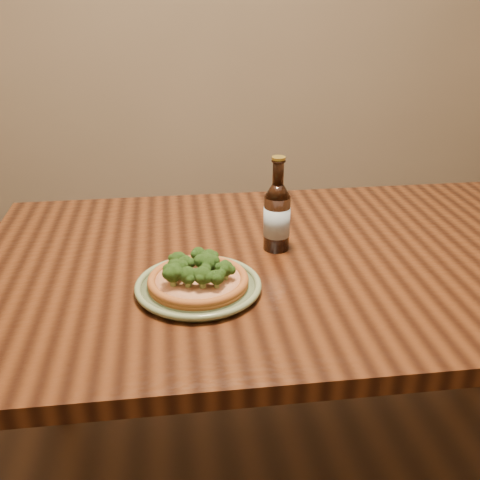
{
  "coord_description": "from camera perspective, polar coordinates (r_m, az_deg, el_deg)",
  "views": [
    {
      "loc": [
        -0.34,
        -1.06,
        1.35
      ],
      "look_at": [
        -0.19,
        0.06,
        0.82
      ],
      "focal_mm": 42.0,
      "sensor_mm": 36.0,
      "label": 1
    }
  ],
  "objects": [
    {
      "name": "plate",
      "position": [
        1.18,
        -4.25,
        -4.7
      ],
      "size": [
        0.27,
        0.27,
        0.02
      ],
      "rotation": [
        0.0,
        0.0,
        -0.29
      ],
      "color": "#687853",
      "rests_on": "table"
    },
    {
      "name": "beer_bottle",
      "position": [
        1.33,
        3.77,
        2.45
      ],
      "size": [
        0.06,
        0.06,
        0.23
      ],
      "rotation": [
        0.0,
        0.0,
        0.03
      ],
      "color": "black",
      "rests_on": "table"
    },
    {
      "name": "pizza",
      "position": [
        1.18,
        -4.31,
        -3.82
      ],
      "size": [
        0.21,
        0.21,
        0.07
      ],
      "rotation": [
        0.0,
        0.0,
        0.07
      ],
      "color": "brown",
      "rests_on": "plate"
    },
    {
      "name": "table",
      "position": [
        1.39,
        7.77,
        -5.0
      ],
      "size": [
        1.6,
        0.9,
        0.75
      ],
      "color": "#3F1E0D",
      "rests_on": "ground"
    }
  ]
}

